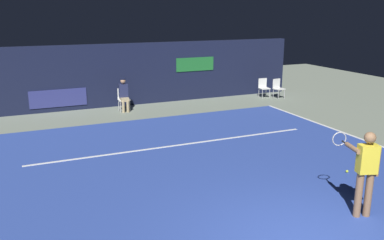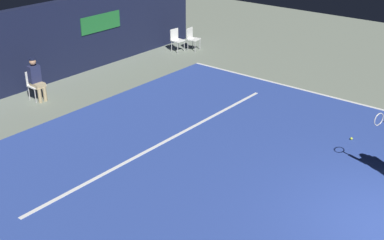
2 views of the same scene
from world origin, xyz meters
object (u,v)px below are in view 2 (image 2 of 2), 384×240
(line_judge_on_chair, at_px, (36,79))
(tennis_ball, at_px, (351,139))
(courtside_chair_near, at_px, (192,37))
(courtside_chair_far, at_px, (176,39))

(line_judge_on_chair, distance_m, tennis_ball, 9.30)
(line_judge_on_chair, relative_size, tennis_ball, 19.41)
(line_judge_on_chair, distance_m, courtside_chair_near, 7.16)
(courtside_chair_far, relative_size, tennis_ball, 12.94)
(courtside_chair_far, xyz_separation_m, tennis_ball, (-3.19, -8.68, -0.46))
(tennis_ball, bearing_deg, line_judge_on_chair, 111.70)
(courtside_chair_far, height_order, tennis_ball, courtside_chair_far)
(line_judge_on_chair, relative_size, courtside_chair_far, 1.50)
(courtside_chair_far, bearing_deg, tennis_ball, -110.17)
(line_judge_on_chair, bearing_deg, tennis_ball, -68.30)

